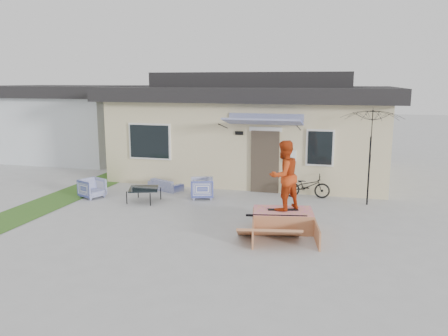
% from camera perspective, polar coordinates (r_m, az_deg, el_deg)
% --- Properties ---
extents(ground, '(90.00, 90.00, 0.00)m').
position_cam_1_polar(ground, '(11.59, -3.83, -7.88)').
color(ground, '#ADADAD').
rests_on(ground, ground).
extents(grass_strip, '(1.40, 8.00, 0.01)m').
position_cam_1_polar(grass_strip, '(15.64, -19.65, -3.52)').
color(grass_strip, '#346222').
rests_on(grass_strip, ground).
extents(house, '(10.80, 8.49, 4.10)m').
position_cam_1_polar(house, '(18.79, 4.14, 5.41)').
color(house, beige).
rests_on(house, ground).
extents(neighbor_house, '(8.60, 7.60, 3.50)m').
position_cam_1_polar(neighbor_house, '(24.86, -19.46, 5.79)').
color(neighbor_house, silver).
rests_on(neighbor_house, ground).
extents(loveseat, '(1.35, 0.89, 0.51)m').
position_cam_1_polar(loveseat, '(15.86, -7.36, -1.84)').
color(loveseat, '#323D96').
rests_on(loveseat, ground).
extents(armchair_left, '(0.85, 0.87, 0.69)m').
position_cam_1_polar(armchair_left, '(15.27, -16.28, -2.34)').
color(armchair_left, '#323D96').
rests_on(armchair_left, ground).
extents(armchair_right, '(0.86, 0.89, 0.73)m').
position_cam_1_polar(armchair_right, '(14.61, -2.82, -2.41)').
color(armchair_right, '#323D96').
rests_on(armchair_right, ground).
extents(coffee_table, '(1.14, 1.14, 0.44)m').
position_cam_1_polar(coffee_table, '(14.42, -10.06, -3.36)').
color(coffee_table, black).
rests_on(coffee_table, ground).
extents(bicycle, '(1.51, 0.65, 0.94)m').
position_cam_1_polar(bicycle, '(14.88, 10.43, -1.93)').
color(bicycle, black).
rests_on(bicycle, ground).
extents(patio_umbrella, '(2.20, 2.10, 2.20)m').
position_cam_1_polar(patio_umbrella, '(14.25, 17.96, 2.38)').
color(patio_umbrella, black).
rests_on(patio_umbrella, ground).
extents(skate_ramp, '(1.84, 2.23, 0.50)m').
position_cam_1_polar(skate_ramp, '(11.67, 7.42, -6.53)').
color(skate_ramp, '#A86943').
rests_on(skate_ramp, ground).
extents(skateboard, '(0.80, 0.38, 0.05)m').
position_cam_1_polar(skateboard, '(11.64, 7.44, -5.18)').
color(skateboard, black).
rests_on(skateboard, skate_ramp).
extents(skater, '(1.07, 1.09, 1.77)m').
position_cam_1_polar(skater, '(11.42, 7.55, -0.80)').
color(skater, '#B63912').
rests_on(skater, skateboard).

